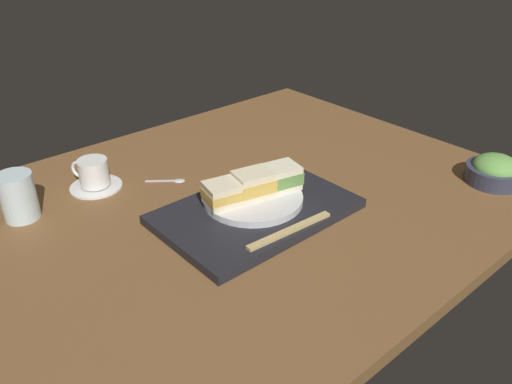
{
  "coord_description": "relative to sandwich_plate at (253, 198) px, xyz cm",
  "views": [
    {
      "loc": [
        -58.14,
        -78.96,
        59.44
      ],
      "look_at": [
        5.28,
        -6.65,
        5.0
      ],
      "focal_mm": 36.3,
      "sensor_mm": 36.0,
      "label": 1
    }
  ],
  "objects": [
    {
      "name": "teaspoon",
      "position": [
        -5.93,
        22.5,
        -2.4
      ],
      "size": [
        8.27,
        6.93,
        0.8
      ],
      "color": "silver",
      "rests_on": "ground_plane"
    },
    {
      "name": "serving_tray",
      "position": [
        -1.24,
        -2.4,
        -1.74
      ],
      "size": [
        41.19,
        26.94,
        2.02
      ],
      "primitive_type": "cube",
      "color": "black",
      "rests_on": "ground_plane"
    },
    {
      "name": "sandwich_near",
      "position": [
        -6.76,
        1.44,
        3.16
      ],
      "size": [
        9.28,
        8.01,
        4.84
      ],
      "color": "beige",
      "rests_on": "sandwich_plate"
    },
    {
      "name": "ground_plane",
      "position": [
        -5.61,
        5.28,
        -4.25
      ],
      "size": [
        140.0,
        100.0,
        3.0
      ],
      "primitive_type": "cube",
      "color": "brown"
    },
    {
      "name": "sandwich_far",
      "position": [
        6.76,
        -1.44,
        3.43
      ],
      "size": [
        9.53,
        8.11,
        5.4
      ],
      "color": "#EFE5C1",
      "rests_on": "sandwich_plate"
    },
    {
      "name": "sandwich_plate",
      "position": [
        0.0,
        0.0,
        0.0
      ],
      "size": [
        21.81,
        21.81,
        1.47
      ],
      "primitive_type": "cylinder",
      "color": "silver",
      "rests_on": "serving_tray"
    },
    {
      "name": "sandwich_middle",
      "position": [
        0.0,
        0.0,
        3.51
      ],
      "size": [
        9.61,
        8.32,
        5.55
      ],
      "color": "beige",
      "rests_on": "sandwich_plate"
    },
    {
      "name": "salad_bowl",
      "position": [
        51.93,
        -28.59,
        0.18
      ],
      "size": [
        13.41,
        13.41,
        6.89
      ],
      "color": "#33384C",
      "rests_on": "ground_plane"
    },
    {
      "name": "chopsticks_pair",
      "position": [
        -2.4,
        -13.91,
        -0.38
      ],
      "size": [
        20.8,
        2.84,
        0.7
      ],
      "color": "tan",
      "rests_on": "serving_tray"
    },
    {
      "name": "coffee_cup",
      "position": [
        -21.57,
        32.15,
        0.41
      ],
      "size": [
        12.18,
        12.18,
        7.2
      ],
      "color": "white",
      "rests_on": "ground_plane"
    },
    {
      "name": "drinking_glass",
      "position": [
        -39.36,
        29.93,
        2.42
      ],
      "size": [
        7.4,
        7.4,
        10.35
      ],
      "primitive_type": "cylinder",
      "color": "silver",
      "rests_on": "ground_plane"
    }
  ]
}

